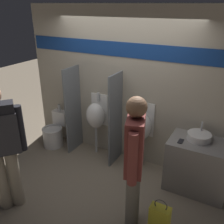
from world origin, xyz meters
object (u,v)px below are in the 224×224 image
object	(u,v)px
urinal_near_counter	(96,116)
person_in_vest	(0,142)
sink_basin	(199,137)
cell_phone	(181,141)
urinal_far	(141,126)
shopping_bag	(159,221)
person_with_lanyard	(134,160)
toilet	(54,133)

from	to	relation	value
urinal_near_counter	person_in_vest	distance (m)	1.84
sink_basin	cell_phone	world-z (taller)	sink_basin
urinal_far	shopping_bag	size ratio (longest dim) A/B	2.18
urinal_far	person_with_lanyard	distance (m)	1.34
sink_basin	person_in_vest	xyz separation A→B (m)	(-2.20, -1.70, 0.18)
cell_phone	person_with_lanyard	size ratio (longest dim) A/B	0.08
urinal_near_counter	sink_basin	bearing A→B (deg)	-2.58
person_in_vest	person_with_lanyard	xyz separation A→B (m)	(1.66, 0.53, -0.06)
person_with_lanyard	shopping_bag	size ratio (longest dim) A/B	3.26
person_in_vest	person_with_lanyard	world-z (taller)	person_in_vest
person_in_vest	sink_basin	bearing A→B (deg)	-12.79
urinal_far	shopping_bag	distance (m)	1.59
sink_basin	urinal_near_counter	distance (m)	1.87
urinal_far	person_with_lanyard	size ratio (longest dim) A/B	0.67
person_with_lanyard	shopping_bag	bearing A→B (deg)	-108.43
sink_basin	shopping_bag	bearing A→B (deg)	-98.07
urinal_far	person_in_vest	world-z (taller)	person_in_vest
urinal_far	person_in_vest	xyz separation A→B (m)	(-1.24, -1.79, 0.27)
toilet	urinal_far	bearing A→B (deg)	5.31
cell_phone	shopping_bag	distance (m)	1.17
urinal_far	toilet	size ratio (longest dim) A/B	1.47
sink_basin	urinal_far	bearing A→B (deg)	174.97
person_in_vest	urinal_far	bearing A→B (deg)	4.65
person_with_lanyard	urinal_near_counter	bearing A→B (deg)	27.98
cell_phone	sink_basin	bearing A→B (deg)	39.04
person_with_lanyard	toilet	bearing A→B (deg)	45.47
cell_phone	person_in_vest	world-z (taller)	person_in_vest
person_with_lanyard	shopping_bag	world-z (taller)	person_with_lanyard
person_with_lanyard	shopping_bag	xyz separation A→B (m)	(0.37, 0.00, -0.77)
sink_basin	urinal_far	distance (m)	0.96
person_with_lanyard	shopping_bag	distance (m)	0.86
urinal_near_counter	person_in_vest	world-z (taller)	person_in_vest
urinal_near_counter	person_with_lanyard	xyz separation A→B (m)	(1.33, -1.26, 0.21)
cell_phone	urinal_near_counter	distance (m)	1.67
urinal_near_counter	person_with_lanyard	distance (m)	1.84
urinal_near_counter	urinal_far	bearing A→B (deg)	0.00
cell_phone	toilet	xyz separation A→B (m)	(-2.55, 0.09, -0.56)
urinal_far	person_with_lanyard	xyz separation A→B (m)	(0.42, -1.26, 0.21)
cell_phone	shopping_bag	xyz separation A→B (m)	(0.05, -1.00, -0.61)
shopping_bag	person_in_vest	bearing A→B (deg)	-165.43
urinal_far	person_with_lanyard	bearing A→B (deg)	-71.56
cell_phone	toilet	size ratio (longest dim) A/B	0.17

